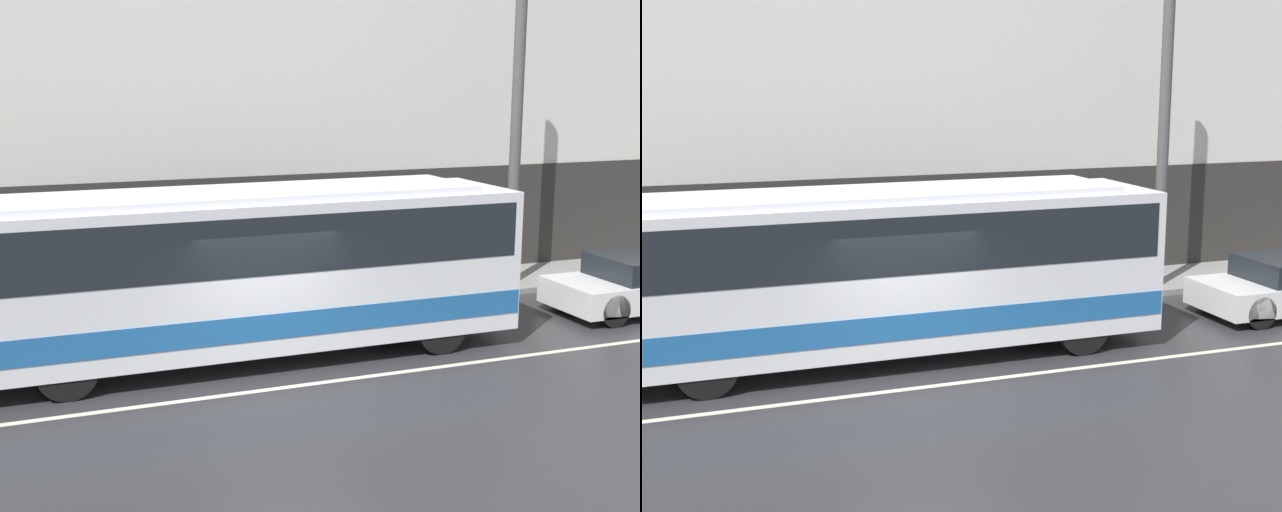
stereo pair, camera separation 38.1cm
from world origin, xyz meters
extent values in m
plane|color=#2D2D30|center=(0.00, 0.00, 0.00)|extent=(60.00, 60.00, 0.00)
cube|color=gray|center=(0.00, 5.21, 0.07)|extent=(60.00, 2.42, 0.13)
cube|color=silver|center=(0.00, 6.57, 5.76)|extent=(60.00, 0.30, 11.51)
cube|color=#2D2B28|center=(0.00, 6.40, 1.40)|extent=(60.00, 0.06, 2.80)
cube|color=beige|center=(0.00, 0.00, 0.00)|extent=(54.00, 0.14, 0.01)
cube|color=silver|center=(-0.36, 1.82, 1.67)|extent=(10.76, 2.47, 2.63)
cube|color=#1E5999|center=(-0.36, 1.82, 0.90)|extent=(10.71, 2.50, 0.45)
cube|color=black|center=(-0.36, 1.82, 2.30)|extent=(10.44, 2.49, 1.00)
cube|color=orange|center=(4.98, 1.82, 2.79)|extent=(0.12, 1.85, 0.28)
cube|color=silver|center=(-0.36, 1.82, 3.04)|extent=(9.15, 2.10, 0.12)
cylinder|color=black|center=(3.43, 0.74, 0.49)|extent=(0.99, 0.28, 0.99)
cylinder|color=black|center=(3.43, 2.90, 0.49)|extent=(0.99, 0.28, 0.99)
cylinder|color=black|center=(-3.34, 0.74, 0.49)|extent=(0.99, 0.28, 0.99)
cylinder|color=black|center=(-3.34, 2.90, 0.49)|extent=(0.99, 0.28, 0.99)
cylinder|color=black|center=(7.61, 0.98, 0.35)|extent=(0.69, 0.20, 0.69)
cylinder|color=black|center=(7.61, 2.66, 0.35)|extent=(0.69, 0.20, 0.69)
cylinder|color=#4C4C4F|center=(7.44, 4.59, 3.70)|extent=(0.27, 0.27, 7.14)
camera|label=1|loc=(-4.44, -13.38, 5.18)|focal=50.00mm
camera|label=2|loc=(-4.09, -13.51, 5.18)|focal=50.00mm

